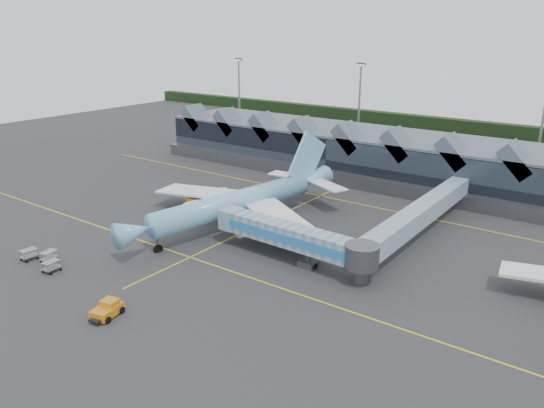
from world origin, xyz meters
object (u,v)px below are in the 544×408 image
Objects in this scene: jet_bridge at (302,240)px; pushback_tug at (107,310)px; main_airliner at (241,201)px; fuel_truck at (210,199)px.

pushback_tug is (-10.37, -24.59, -2.91)m from jet_bridge.
main_airliner is at bearing 158.76° from jet_bridge.
main_airliner is 1.69× the size of jet_bridge.
fuel_truck is at bearing 160.87° from jet_bridge.
main_airliner reaches higher than pushback_tug.
main_airliner is 10.04× the size of pushback_tug.
fuel_truck is at bearing 102.75° from pushback_tug.
jet_bridge is (16.67, -7.21, -0.43)m from main_airliner.
jet_bridge is 2.72× the size of fuel_truck.
main_airliner is 10.74m from fuel_truck.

